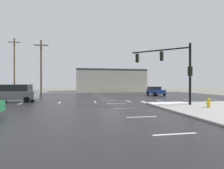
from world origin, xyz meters
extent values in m
plane|color=slate|center=(0.00, 0.00, 0.00)|extent=(120.00, 120.00, 0.00)
cube|color=#232326|center=(0.00, 0.00, 0.01)|extent=(44.00, 44.00, 0.02)
cube|color=white|center=(5.00, -4.00, 0.17)|extent=(4.00, 1.60, 0.06)
cube|color=silver|center=(0.00, -14.00, 0.02)|extent=(2.00, 0.15, 0.01)
cube|color=silver|center=(0.00, -10.00, 0.02)|extent=(2.00, 0.15, 0.01)
cube|color=silver|center=(0.00, -6.00, 0.02)|extent=(2.00, 0.15, 0.01)
cube|color=silver|center=(0.00, -2.00, 0.02)|extent=(2.00, 0.15, 0.01)
cube|color=silver|center=(0.00, 2.00, 0.02)|extent=(2.00, 0.15, 0.01)
cube|color=silver|center=(0.00, 6.00, 0.02)|extent=(2.00, 0.15, 0.01)
cube|color=silver|center=(0.00, 10.00, 0.02)|extent=(2.00, 0.15, 0.01)
cube|color=silver|center=(0.00, 14.00, 0.02)|extent=(2.00, 0.15, 0.01)
cube|color=silver|center=(0.00, 18.00, 0.02)|extent=(2.00, 0.15, 0.01)
cube|color=silver|center=(-10.00, 0.00, 0.02)|extent=(0.15, 2.00, 0.01)
cube|color=silver|center=(-6.00, 0.00, 0.02)|extent=(0.15, 2.00, 0.01)
cube|color=silver|center=(-2.00, 0.00, 0.02)|extent=(0.15, 2.00, 0.01)
cube|color=silver|center=(2.00, 0.00, 0.02)|extent=(0.15, 2.00, 0.01)
cube|color=silver|center=(6.00, 0.00, 0.02)|extent=(0.15, 2.00, 0.01)
cube|color=silver|center=(10.00, 0.00, 0.02)|extent=(0.15, 2.00, 0.01)
cube|color=silver|center=(14.00, 0.00, 0.02)|extent=(0.15, 2.00, 0.01)
cube|color=silver|center=(3.50, -4.00, 0.02)|extent=(0.45, 7.00, 0.01)
cylinder|color=black|center=(6.53, -5.46, 3.08)|extent=(0.22, 0.22, 5.88)
cylinder|color=black|center=(4.30, -3.41, 5.62)|extent=(4.55, 4.20, 0.14)
cube|color=black|center=(4.52, -3.61, 4.99)|extent=(0.45, 0.45, 0.95)
sphere|color=yellow|center=(4.41, -3.51, 5.28)|extent=(0.20, 0.20, 0.20)
cube|color=black|center=(2.52, -1.77, 4.99)|extent=(0.45, 0.45, 0.95)
sphere|color=yellow|center=(2.40, -1.66, 5.28)|extent=(0.20, 0.20, 0.20)
cube|color=black|center=(6.53, -5.46, 3.34)|extent=(0.28, 0.36, 0.90)
cylinder|color=gold|center=(6.83, -7.56, 0.44)|extent=(0.26, 0.26, 0.60)
sphere|color=gold|center=(6.83, -7.56, 0.81)|extent=(0.25, 0.25, 0.25)
cylinder|color=gold|center=(6.65, -7.56, 0.47)|extent=(0.12, 0.11, 0.11)
cylinder|color=gold|center=(7.01, -7.56, 0.47)|extent=(0.12, 0.11, 0.11)
cube|color=beige|center=(5.11, 29.05, 2.77)|extent=(18.81, 8.00, 5.54)
cube|color=#3F3D3A|center=(5.11, 29.05, 5.79)|extent=(18.81, 8.00, 0.50)
cube|color=slate|center=(-11.12, 1.69, 0.82)|extent=(4.95, 2.35, 0.95)
cube|color=black|center=(-11.12, 1.69, 1.67)|extent=(3.50, 2.08, 0.75)
cylinder|color=black|center=(-9.41, 2.52, 0.35)|extent=(0.68, 0.28, 0.66)
cylinder|color=black|center=(-9.58, 0.57, 0.35)|extent=(0.68, 0.28, 0.66)
cylinder|color=black|center=(-12.67, 2.80, 0.35)|extent=(0.68, 0.28, 0.66)
sphere|color=white|center=(-8.73, 2.10, 0.82)|extent=(0.18, 0.18, 0.18)
sphere|color=white|center=(-8.84, 0.86, 0.82)|extent=(0.18, 0.18, 0.18)
cube|color=navy|center=(9.98, 9.76, 0.70)|extent=(1.81, 4.50, 0.70)
cube|color=black|center=(9.98, 10.44, 1.33)|extent=(1.66, 2.48, 0.55)
cylinder|color=black|center=(10.88, 8.24, 0.35)|extent=(0.22, 0.66, 0.66)
cylinder|color=black|center=(9.08, 8.23, 0.35)|extent=(0.22, 0.66, 0.66)
cylinder|color=black|center=(10.87, 11.30, 0.35)|extent=(0.22, 0.66, 0.66)
cylinder|color=black|center=(9.07, 11.29, 0.35)|extent=(0.22, 0.66, 0.66)
sphere|color=white|center=(10.56, 7.56, 0.70)|extent=(0.18, 0.18, 0.18)
sphere|color=white|center=(9.40, 7.56, 0.70)|extent=(0.18, 0.18, 0.18)
cylinder|color=brown|center=(-9.62, 9.06, 4.50)|extent=(0.28, 0.28, 8.99)
cube|color=brown|center=(-9.62, 9.06, 8.19)|extent=(2.20, 0.14, 0.14)
cylinder|color=brown|center=(-16.05, 17.12, 5.49)|extent=(0.28, 0.28, 10.99)
cube|color=brown|center=(-16.05, 17.12, 10.19)|extent=(2.20, 0.14, 0.14)
camera|label=1|loc=(-4.05, -20.97, 2.16)|focal=29.00mm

